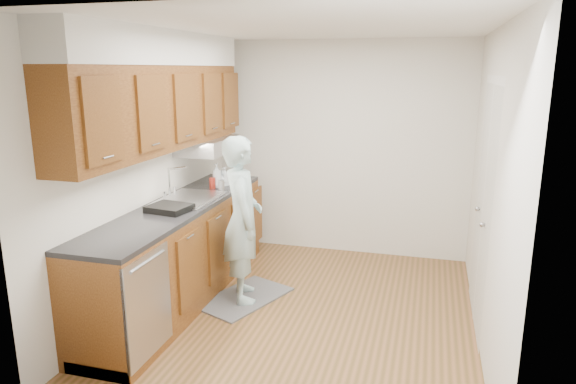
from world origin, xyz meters
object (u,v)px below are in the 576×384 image
object	(u,v)px
dish_rack	(169,208)
soap_bottle_c	(222,178)
soap_bottle_a	(217,175)
soda_can	(212,183)
soap_bottle_b	(225,176)
person	(242,208)
steel_can	(221,186)

from	to	relation	value
dish_rack	soap_bottle_c	bearing A→B (deg)	95.96
soap_bottle_a	dish_rack	bearing A→B (deg)	-91.84
soda_can	soap_bottle_b	bearing A→B (deg)	70.21
person	soda_can	size ratio (longest dim) A/B	15.39
soap_bottle_b	soap_bottle_c	world-z (taller)	soap_bottle_b
soap_bottle_c	steel_can	distance (m)	0.29
soap_bottle_c	dish_rack	bearing A→B (deg)	-92.76
person	soap_bottle_c	bearing A→B (deg)	8.70
soap_bottle_c	person	bearing A→B (deg)	-55.37
soap_bottle_a	soap_bottle_b	size ratio (longest dim) A/B	1.29
person	soap_bottle_b	distance (m)	0.88
person	dish_rack	bearing A→B (deg)	98.42
soap_bottle_a	soap_bottle_c	bearing A→B (deg)	78.19
person	soap_bottle_a	distance (m)	0.82
soap_bottle_a	soda_can	size ratio (longest dim) A/B	2.23
person	steel_can	bearing A→B (deg)	15.62
soap_bottle_c	soda_can	size ratio (longest dim) A/B	1.49
soap_bottle_b	dish_rack	xyz separation A→B (m)	(-0.08, -1.10, -0.07)
steel_can	dish_rack	bearing A→B (deg)	-100.72
soap_bottle_c	soda_can	world-z (taller)	soap_bottle_c
soap_bottle_b	steel_can	world-z (taller)	soap_bottle_b
soap_bottle_c	soda_can	bearing A→B (deg)	-103.45
soda_can	dish_rack	xyz separation A→B (m)	(-0.01, -0.92, -0.03)
soda_can	steel_can	xyz separation A→B (m)	(0.14, -0.10, 0.00)
dish_rack	soda_can	bearing A→B (deg)	98.03
soda_can	steel_can	bearing A→B (deg)	-34.73
soap_bottle_a	soda_can	world-z (taller)	soap_bottle_a
soap_bottle_b	soap_bottle_c	size ratio (longest dim) A/B	1.16
steel_can	soap_bottle_c	bearing A→B (deg)	110.50
soap_bottle_a	soda_can	xyz separation A→B (m)	(-0.02, -0.08, -0.07)
person	soap_bottle_c	xyz separation A→B (m)	(-0.49, 0.72, 0.12)
soap_bottle_a	steel_can	distance (m)	0.22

